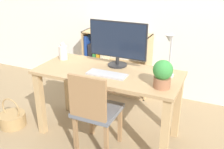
{
  "coord_description": "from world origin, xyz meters",
  "views": [
    {
      "loc": [
        1.02,
        -2.15,
        1.7
      ],
      "look_at": [
        0.0,
        0.1,
        0.66
      ],
      "focal_mm": 42.0,
      "sensor_mm": 36.0,
      "label": 1
    }
  ],
  "objects": [
    {
      "name": "potted_plant",
      "position": [
        0.57,
        -0.14,
        0.86
      ],
      "size": [
        0.17,
        0.17,
        0.24
      ],
      "color": "#9E6647",
      "rests_on": "desk"
    },
    {
      "name": "bookshelf",
      "position": [
        -0.52,
        1.0,
        0.4
      ],
      "size": [
        0.94,
        0.28,
        0.86
      ],
      "color": "tan",
      "rests_on": "ground_plane"
    },
    {
      "name": "ground_plane",
      "position": [
        0.0,
        0.0,
        0.0
      ],
      "size": [
        10.0,
        10.0,
        0.0
      ],
      "primitive_type": "plane",
      "color": "#997F5B"
    },
    {
      "name": "desk_lamp",
      "position": [
        0.57,
        0.07,
        0.99
      ],
      "size": [
        0.1,
        0.19,
        0.42
      ],
      "color": "#B7B7BC",
      "rests_on": "desk"
    },
    {
      "name": "desk",
      "position": [
        0.0,
        0.0,
        0.59
      ],
      "size": [
        1.44,
        0.64,
        0.73
      ],
      "color": "tan",
      "rests_on": "ground_plane"
    },
    {
      "name": "vase",
      "position": [
        -0.6,
        0.12,
        0.81
      ],
      "size": [
        0.09,
        0.09,
        0.19
      ],
      "color": "silver",
      "rests_on": "desk"
    },
    {
      "name": "monitor",
      "position": [
        0.02,
        0.19,
        0.99
      ],
      "size": [
        0.61,
        0.2,
        0.46
      ],
      "color": "#232326",
      "rests_on": "desk"
    },
    {
      "name": "chair",
      "position": [
        0.0,
        -0.3,
        0.45
      ],
      "size": [
        0.4,
        0.4,
        0.84
      ],
      "rotation": [
        0.0,
        0.0,
        0.14
      ],
      "color": "slate",
      "rests_on": "ground_plane"
    },
    {
      "name": "keyboard",
      "position": [
        0.03,
        -0.09,
        0.74
      ],
      "size": [
        0.39,
        0.14,
        0.02
      ],
      "color": "#B2B2B7",
      "rests_on": "desk"
    },
    {
      "name": "basket",
      "position": [
        -1.06,
        -0.3,
        0.08
      ],
      "size": [
        0.29,
        0.29,
        0.34
      ],
      "color": "tan",
      "rests_on": "ground_plane"
    }
  ]
}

